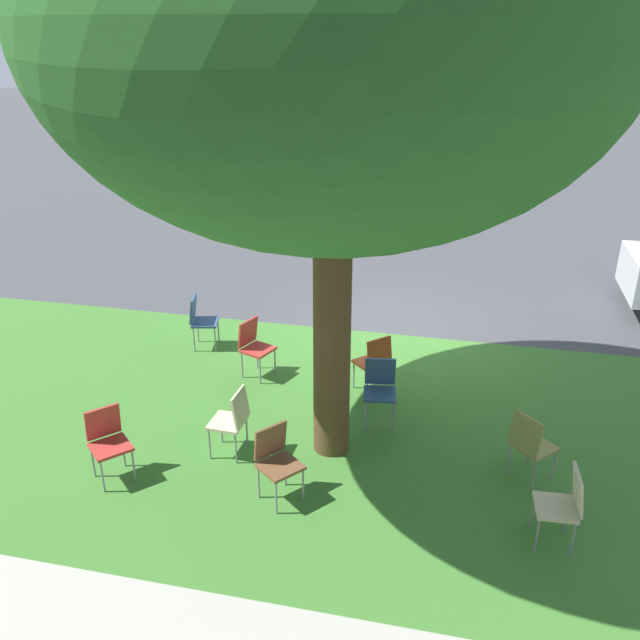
% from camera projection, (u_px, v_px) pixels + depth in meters
% --- Properties ---
extents(ground, '(80.00, 80.00, 0.00)m').
position_uv_depth(ground, '(388.00, 329.00, 11.56)').
color(ground, '#424247').
extents(grass_verge, '(48.00, 6.00, 0.01)m').
position_uv_depth(grass_verge, '(357.00, 429.00, 8.71)').
color(grass_verge, '#3D752D').
rests_on(grass_verge, ground).
extents(street_tree, '(5.94, 5.94, 7.09)m').
position_uv_depth(street_tree, '(335.00, 19.00, 6.35)').
color(street_tree, brown).
rests_on(street_tree, ground).
extents(chair_0, '(0.59, 0.59, 0.88)m').
position_uv_depth(chair_0, '(531.00, 442.00, 7.53)').
color(chair_0, olive).
rests_on(chair_0, ground).
extents(chair_1, '(0.44, 0.44, 0.88)m').
position_uv_depth(chair_1, '(233.00, 417.00, 8.01)').
color(chair_1, beige).
rests_on(chair_1, ground).
extents(chair_2, '(0.48, 0.48, 0.88)m').
position_uv_depth(chair_2, '(380.00, 386.00, 8.70)').
color(chair_2, '#335184').
rests_on(chair_2, ground).
extents(chair_3, '(0.59, 0.59, 0.88)m').
position_uv_depth(chair_3, '(108.00, 438.00, 7.61)').
color(chair_3, '#B7332D').
rests_on(chair_3, ground).
extents(chair_4, '(0.54, 0.54, 0.88)m').
position_uv_depth(chair_4, '(254.00, 344.00, 9.85)').
color(chair_4, '#B7332D').
rests_on(chair_4, ground).
extents(chair_5, '(0.59, 0.58, 0.88)m').
position_uv_depth(chair_5, '(276.00, 457.00, 7.27)').
color(chair_5, brown).
rests_on(chair_5, ground).
extents(chair_6, '(0.45, 0.44, 0.88)m').
position_uv_depth(chair_6, '(564.00, 502.00, 6.60)').
color(chair_6, beige).
rests_on(chair_6, ground).
extents(chair_7, '(0.50, 0.50, 0.88)m').
position_uv_depth(chair_7, '(201.00, 318.00, 10.72)').
color(chair_7, '#335184').
rests_on(chair_7, ground).
extents(chair_8, '(0.59, 0.59, 0.88)m').
position_uv_depth(chair_8, '(375.00, 360.00, 9.38)').
color(chair_8, '#C64C1E').
rests_on(chair_8, ground).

